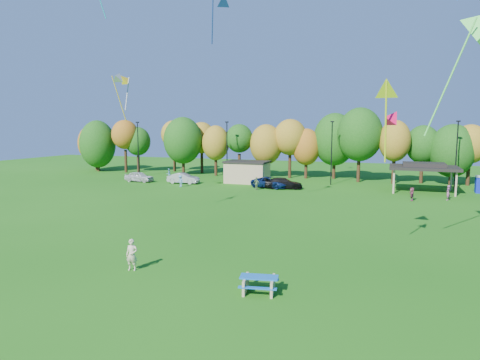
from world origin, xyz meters
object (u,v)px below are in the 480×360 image
(picnic_table, at_px, (259,283))
(car_a, at_px, (139,177))
(car_d, at_px, (283,183))
(kite_flyer, at_px, (132,255))
(car_c, at_px, (271,182))
(car_b, at_px, (183,178))

(picnic_table, bearing_deg, car_a, 119.94)
(car_d, bearing_deg, kite_flyer, 167.86)
(picnic_table, distance_m, car_c, 37.05)
(car_a, xyz_separation_m, car_c, (20.49, 0.49, -0.03))
(car_a, distance_m, car_c, 20.50)
(kite_flyer, relative_size, car_a, 0.41)
(kite_flyer, xyz_separation_m, car_a, (-22.00, 34.65, -0.16))
(car_c, bearing_deg, car_a, 105.00)
(car_d, bearing_deg, car_b, 77.90)
(car_b, xyz_separation_m, car_c, (13.26, 0.02, -0.03))
(car_c, bearing_deg, car_b, 103.71)
(car_a, bearing_deg, car_b, -84.44)
(car_b, xyz_separation_m, car_d, (15.11, -0.14, -0.03))
(kite_flyer, distance_m, car_c, 35.18)
(kite_flyer, bearing_deg, car_d, 76.14)
(car_a, bearing_deg, car_d, -87.32)
(car_d, bearing_deg, car_a, 79.28)
(picnic_table, xyz_separation_m, car_b, (-22.74, 35.79, 0.28))
(car_a, bearing_deg, car_c, -86.80)
(picnic_table, height_order, car_d, car_d)
(car_b, bearing_deg, kite_flyer, -161.00)
(picnic_table, bearing_deg, car_c, 94.45)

